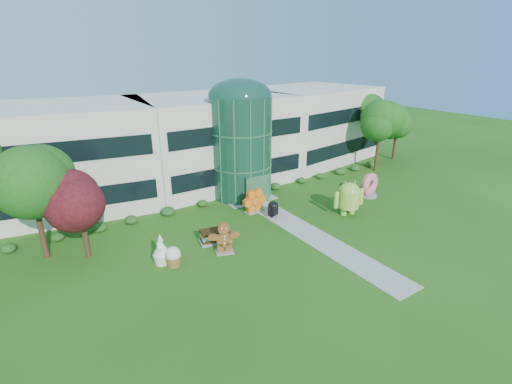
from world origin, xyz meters
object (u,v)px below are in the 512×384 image
android_green (349,196)px  donut (369,184)px  android_black (273,208)px  gingerbread (224,238)px

android_green → donut: size_ratio=1.40×
android_green → android_black: size_ratio=2.01×
donut → gingerbread: bearing=178.9°
donut → gingerbread: (-17.54, -1.96, -0.05)m
android_black → gingerbread: gingerbread is taller
android_green → gingerbread: android_green is taller
gingerbread → donut: bearing=24.9°
donut → gingerbread: donut is taller
donut → android_black: bearing=166.7°
android_black → donut: bearing=-30.2°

